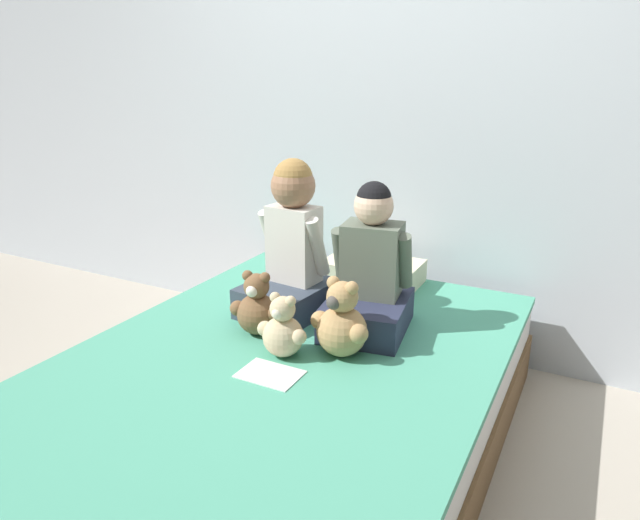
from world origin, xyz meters
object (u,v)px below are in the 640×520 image
at_px(teddy_bear_held_by_left_child, 257,308).
at_px(sign_card, 270,374).
at_px(teddy_bear_held_by_right_child, 342,323).
at_px(bed, 285,404).
at_px(child_on_right, 370,275).
at_px(pillow_at_headboard, 373,272).
at_px(teddy_bear_between_children, 283,330).
at_px(child_on_left, 291,249).

height_order(teddy_bear_held_by_left_child, sign_card, teddy_bear_held_by_left_child).
relative_size(teddy_bear_held_by_left_child, sign_card, 1.23).
relative_size(teddy_bear_held_by_left_child, teddy_bear_held_by_right_child, 0.88).
bearing_deg(bed, teddy_bear_held_by_left_child, 148.97).
height_order(bed, child_on_right, child_on_right).
xyz_separation_m(teddy_bear_held_by_left_child, teddy_bear_held_by_right_child, (0.37, -0.01, 0.02)).
distance_m(teddy_bear_held_by_left_child, pillow_at_headboard, 0.76).
distance_m(child_on_right, teddy_bear_between_children, 0.43).
xyz_separation_m(child_on_left, teddy_bear_held_by_right_child, (0.36, -0.27, -0.15)).
xyz_separation_m(child_on_left, child_on_right, (0.36, -0.00, -0.05)).
relative_size(teddy_bear_held_by_right_child, pillow_at_headboard, 0.65).
relative_size(pillow_at_headboard, sign_card, 2.16).
relative_size(child_on_left, teddy_bear_between_children, 2.74).
height_order(child_on_right, teddy_bear_between_children, child_on_right).
relative_size(child_on_right, pillow_at_headboard, 1.30).
height_order(bed, teddy_bear_between_children, teddy_bear_between_children).
relative_size(bed, sign_card, 9.72).
bearing_deg(sign_card, child_on_right, 73.92).
bearing_deg(teddy_bear_held_by_left_child, teddy_bear_between_children, -39.44).
xyz_separation_m(child_on_right, teddy_bear_held_by_right_child, (0.00, -0.27, -0.10)).
xyz_separation_m(child_on_left, sign_card, (0.21, -0.51, -0.27)).
xyz_separation_m(bed, teddy_bear_held_by_left_child, (-0.18, 0.11, 0.32)).
distance_m(child_on_left, teddy_bear_held_by_left_child, 0.31).
bearing_deg(teddy_bear_held_by_right_child, teddy_bear_held_by_left_child, -168.35).
xyz_separation_m(teddy_bear_held_by_left_child, pillow_at_headboard, (0.18, 0.73, -0.05)).
bearing_deg(teddy_bear_held_by_left_child, child_on_right, 26.34).
height_order(child_on_left, child_on_right, child_on_left).
distance_m(bed, pillow_at_headboard, 0.88).
distance_m(child_on_right, sign_card, 0.58).
bearing_deg(sign_card, pillow_at_headboard, 91.85).
bearing_deg(child_on_right, child_on_left, 171.01).
height_order(bed, pillow_at_headboard, pillow_at_headboard).
xyz_separation_m(bed, child_on_right, (0.18, 0.37, 0.43)).
height_order(child_on_left, teddy_bear_held_by_right_child, child_on_left).
height_order(teddy_bear_held_by_right_child, teddy_bear_between_children, teddy_bear_held_by_right_child).
distance_m(teddy_bear_held_by_left_child, sign_card, 0.35).
bearing_deg(teddy_bear_held_by_left_child, pillow_at_headboard, 66.85).
distance_m(bed, child_on_left, 0.63).
bearing_deg(pillow_at_headboard, sign_card, -88.15).
relative_size(child_on_left, teddy_bear_held_by_right_child, 2.22).
bearing_deg(child_on_left, child_on_right, 6.17).
bearing_deg(child_on_right, teddy_bear_between_children, -124.90).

